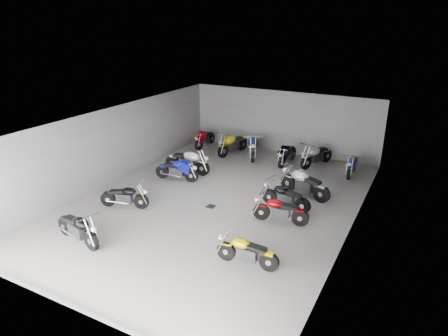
% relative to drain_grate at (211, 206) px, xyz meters
% --- Properties ---
extents(ground, '(14.00, 14.00, 0.00)m').
position_rel_drain_grate_xyz_m(ground, '(0.00, 0.50, -0.01)').
color(ground, gray).
rests_on(ground, ground).
extents(wall_back, '(10.00, 0.10, 3.20)m').
position_rel_drain_grate_xyz_m(wall_back, '(0.00, 7.50, 1.59)').
color(wall_back, gray).
rests_on(wall_back, ground).
extents(wall_left, '(0.10, 14.00, 3.20)m').
position_rel_drain_grate_xyz_m(wall_left, '(-5.00, 0.50, 1.59)').
color(wall_left, gray).
rests_on(wall_left, ground).
extents(wall_right, '(0.10, 14.00, 3.20)m').
position_rel_drain_grate_xyz_m(wall_right, '(5.00, 0.50, 1.59)').
color(wall_right, gray).
rests_on(wall_right, ground).
extents(ceiling, '(10.00, 14.00, 0.04)m').
position_rel_drain_grate_xyz_m(ceiling, '(0.00, 0.50, 3.21)').
color(ceiling, black).
rests_on(ceiling, wall_back).
extents(drain_grate, '(0.32, 0.32, 0.01)m').
position_rel_drain_grate_xyz_m(drain_grate, '(0.00, 0.00, 0.00)').
color(drain_grate, black).
rests_on(drain_grate, ground).
extents(motorcycle_left_a, '(2.09, 0.59, 0.93)m').
position_rel_drain_grate_xyz_m(motorcycle_left_a, '(-2.40, -4.18, 0.50)').
color(motorcycle_left_a, black).
rests_on(motorcycle_left_a, ground).
extents(motorcycle_left_c, '(1.82, 0.72, 0.83)m').
position_rel_drain_grate_xyz_m(motorcycle_left_c, '(-2.78, -1.56, 0.45)').
color(motorcycle_left_c, black).
rests_on(motorcycle_left_c, ground).
extents(motorcycle_left_e, '(1.99, 0.49, 0.88)m').
position_rel_drain_grate_xyz_m(motorcycle_left_e, '(-2.59, 1.58, 0.47)').
color(motorcycle_left_e, black).
rests_on(motorcycle_left_e, ground).
extents(motorcycle_left_f, '(2.30, 0.44, 1.01)m').
position_rel_drain_grate_xyz_m(motorcycle_left_f, '(-2.68, 2.56, 0.55)').
color(motorcycle_left_f, black).
rests_on(motorcycle_left_f, ground).
extents(motorcycle_right_b, '(1.89, 0.40, 0.83)m').
position_rel_drain_grate_xyz_m(motorcycle_right_b, '(2.78, -2.81, 0.45)').
color(motorcycle_right_b, black).
rests_on(motorcycle_right_b, ground).
extents(motorcycle_right_d, '(1.95, 0.48, 0.86)m').
position_rel_drain_grate_xyz_m(motorcycle_right_d, '(2.72, 0.04, 0.46)').
color(motorcycle_right_d, black).
rests_on(motorcycle_right_d, ground).
extents(motorcycle_right_e, '(1.95, 0.46, 0.86)m').
position_rel_drain_grate_xyz_m(motorcycle_right_e, '(2.50, 1.18, 0.46)').
color(motorcycle_right_e, black).
rests_on(motorcycle_right_e, ground).
extents(motorcycle_right_f, '(2.21, 0.83, 1.00)m').
position_rel_drain_grate_xyz_m(motorcycle_right_f, '(2.78, 2.56, 0.54)').
color(motorcycle_right_f, black).
rests_on(motorcycle_right_f, ground).
extents(motorcycle_back_a, '(0.38, 1.96, 0.86)m').
position_rel_drain_grate_xyz_m(motorcycle_back_a, '(-4.00, 6.31, 0.46)').
color(motorcycle_back_a, black).
rests_on(motorcycle_back_a, ground).
extents(motorcycle_back_b, '(0.64, 2.29, 1.02)m').
position_rel_drain_grate_xyz_m(motorcycle_back_b, '(-2.09, 5.90, 0.55)').
color(motorcycle_back_b, black).
rests_on(motorcycle_back_b, ground).
extents(motorcycle_back_c, '(1.08, 2.26, 1.05)m').
position_rel_drain_grate_xyz_m(motorcycle_back_c, '(-0.94, 5.96, 0.57)').
color(motorcycle_back_c, black).
rests_on(motorcycle_back_c, ground).
extents(motorcycle_back_d, '(0.42, 2.08, 0.91)m').
position_rel_drain_grate_xyz_m(motorcycle_back_d, '(0.92, 5.80, 0.49)').
color(motorcycle_back_d, black).
rests_on(motorcycle_back_d, ground).
extents(motorcycle_back_e, '(0.97, 2.11, 0.98)m').
position_rel_drain_grate_xyz_m(motorcycle_back_e, '(2.24, 6.19, 0.53)').
color(motorcycle_back_e, black).
rests_on(motorcycle_back_e, ground).
extents(motorcycle_back_f, '(0.40, 2.00, 0.88)m').
position_rel_drain_grate_xyz_m(motorcycle_back_f, '(4.00, 5.84, 0.47)').
color(motorcycle_back_f, black).
rests_on(motorcycle_back_f, ground).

